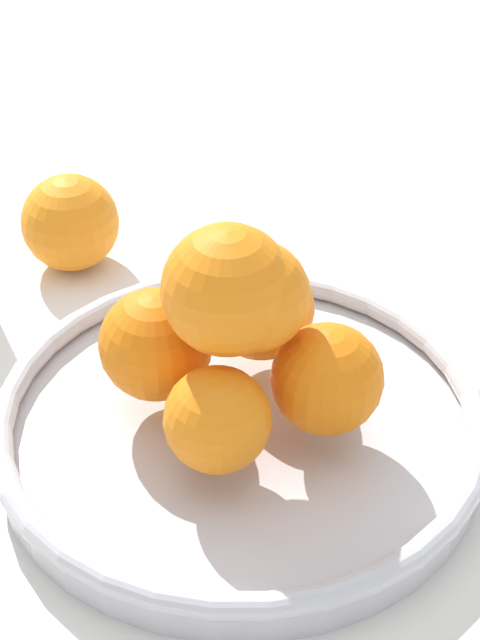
# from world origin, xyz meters

# --- Properties ---
(ground_plane) EXTENTS (4.00, 4.00, 0.00)m
(ground_plane) POSITION_xyz_m (0.00, 0.00, 0.00)
(ground_plane) COLOR silver
(fruit_bowl) EXTENTS (0.32, 0.32, 0.04)m
(fruit_bowl) POSITION_xyz_m (0.00, 0.00, 0.02)
(fruit_bowl) COLOR silver
(fruit_bowl) RESTS_ON ground_plane
(orange_pile) EXTENTS (0.17, 0.17, 0.14)m
(orange_pile) POSITION_xyz_m (-0.00, -0.00, 0.09)
(orange_pile) COLOR orange
(orange_pile) RESTS_ON fruit_bowl
(stray_orange) EXTENTS (0.08, 0.08, 0.08)m
(stray_orange) POSITION_xyz_m (-0.24, 0.08, 0.04)
(stray_orange) COLOR orange
(stray_orange) RESTS_ON ground_plane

